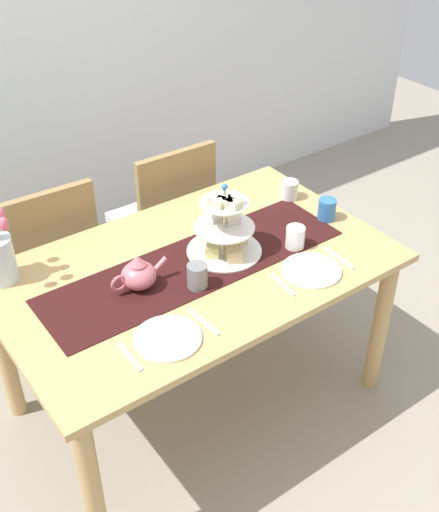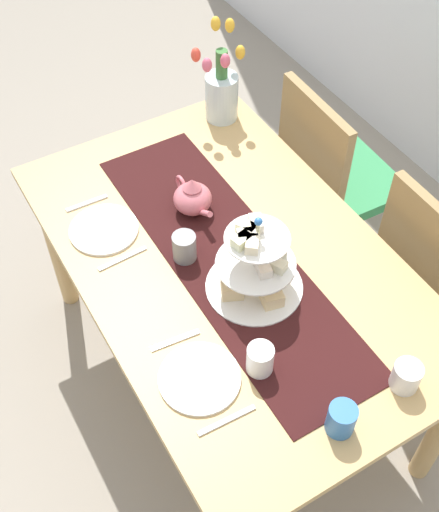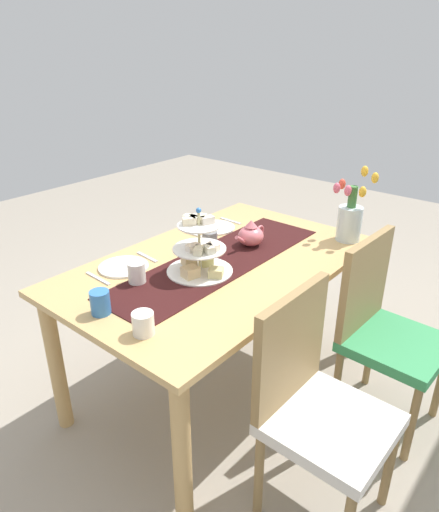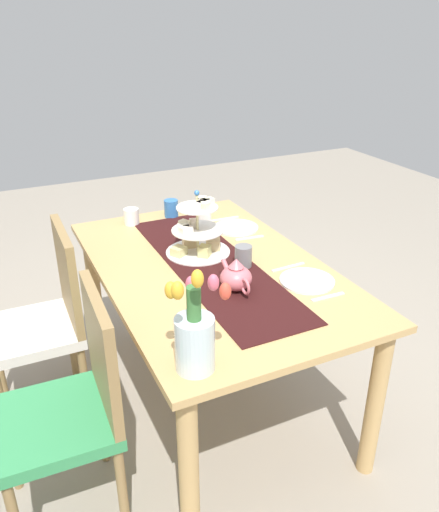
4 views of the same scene
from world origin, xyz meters
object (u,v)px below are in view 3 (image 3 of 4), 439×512
at_px(dinner_plate_left, 214,228).
at_px(mug_orange, 100,302).
at_px(dining_table, 220,281).
at_px(tulip_vase, 350,217).
at_px(teapot, 251,235).
at_px(mug_grey, 210,241).
at_px(fork_right, 147,257).
at_px(knife_right, 98,278).
at_px(cream_jug, 143,324).
at_px(tiered_cake_stand, 199,252).
at_px(fork_left, 231,221).
at_px(chair_left, 383,326).
at_px(knife_left, 197,235).
at_px(chair_right, 315,401).
at_px(mug_white_text, 137,273).
at_px(dinner_plate_right, 124,267).

distance_m(dinner_plate_left, mug_orange, 0.99).
height_order(dining_table, tulip_vase, tulip_vase).
relative_size(dining_table, teapot, 6.39).
xyz_separation_m(teapot, mug_grey, (0.17, -0.13, -0.01)).
height_order(dinner_plate_left, mug_orange, mug_orange).
bearing_deg(fork_right, knife_right, 0.00).
distance_m(cream_jug, dinner_plate_left, 1.06).
distance_m(dining_table, tiered_cake_stand, 0.25).
distance_m(tulip_vase, fork_right, 1.06).
height_order(cream_jug, fork_left, cream_jug).
bearing_deg(cream_jug, fork_right, -133.03).
height_order(cream_jug, mug_orange, mug_orange).
xyz_separation_m(tulip_vase, knife_right, (1.12, -0.65, -0.12)).
bearing_deg(mug_grey, cream_jug, 22.93).
distance_m(teapot, tulip_vase, 0.53).
distance_m(tiered_cake_stand, mug_orange, 0.51).
distance_m(dining_table, chair_left, 0.79).
height_order(knife_left, fork_right, same).
relative_size(dinner_plate_left, fork_right, 1.53).
relative_size(tulip_vase, cream_jug, 4.52).
bearing_deg(chair_left, knife_right, -50.47).
distance_m(chair_left, chair_right, 0.64).
distance_m(fork_left, mug_orange, 1.13).
distance_m(chair_right, mug_orange, 0.88).
bearing_deg(mug_white_text, dining_table, 160.24).
relative_size(fork_right, mug_orange, 1.58).
bearing_deg(chair_left, dining_table, -63.85).
height_order(tulip_vase, cream_jug, tulip_vase).
distance_m(chair_right, fork_left, 1.27).
bearing_deg(mug_orange, tiered_cake_stand, 173.37).
xyz_separation_m(dining_table, chair_left, (-0.34, 0.70, -0.13)).
relative_size(fork_left, dinner_plate_right, 0.65).
xyz_separation_m(teapot, knife_left, (0.08, -0.30, -0.06)).
bearing_deg(mug_orange, tulip_vase, 162.67).
bearing_deg(dining_table, chair_left, 116.15).
bearing_deg(knife_right, chair_left, 129.53).
xyz_separation_m(chair_right, tulip_vase, (-0.93, -0.35, 0.37)).
bearing_deg(fork_left, chair_right, 53.00).
bearing_deg(mug_white_text, mug_grey, 178.12).
bearing_deg(knife_left, tiered_cake_stand, 44.03).
bearing_deg(tulip_vase, tiered_cake_stand, -23.60).
bearing_deg(tiered_cake_stand, mug_grey, -149.68).
xyz_separation_m(chair_left, fork_left, (-0.11, -1.00, 0.24)).
distance_m(fork_left, mug_grey, 0.43).
bearing_deg(dinner_plate_right, chair_left, 124.22).
bearing_deg(chair_right, dining_table, -112.96).
bearing_deg(fork_left, mug_grey, 24.44).
bearing_deg(knife_right, mug_orange, 56.01).
bearing_deg(knife_left, knife_right, 0.00).
height_order(dinner_plate_left, mug_grey, mug_grey).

